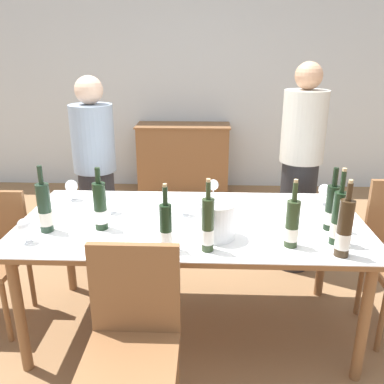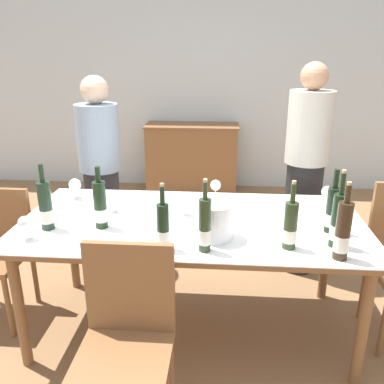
{
  "view_description": "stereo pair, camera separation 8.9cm",
  "coord_description": "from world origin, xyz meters",
  "views": [
    {
      "loc": [
        0.09,
        -2.23,
        1.74
      ],
      "look_at": [
        0.0,
        0.0,
        0.94
      ],
      "focal_mm": 38.0,
      "sensor_mm": 36.0,
      "label": 1
    },
    {
      "loc": [
        0.18,
        -2.22,
        1.74
      ],
      "look_at": [
        0.0,
        0.0,
        0.94
      ],
      "focal_mm": 38.0,
      "sensor_mm": 36.0,
      "label": 2
    }
  ],
  "objects": [
    {
      "name": "wine_glass_5",
      "position": [
        0.85,
        0.29,
        0.86
      ],
      "size": [
        0.08,
        0.08,
        0.14
      ],
      "color": "white",
      "rests_on": "dining_table"
    },
    {
      "name": "wine_bottle_3",
      "position": [
        -0.12,
        -0.37,
        0.88
      ],
      "size": [
        0.06,
        0.06,
        0.35
      ],
      "color": "black",
      "rests_on": "dining_table"
    },
    {
      "name": "person_host",
      "position": [
        -0.8,
        0.83,
        0.77
      ],
      "size": [
        0.33,
        0.33,
        1.55
      ],
      "color": "#2D2D33",
      "rests_on": "ground_plane"
    },
    {
      "name": "wine_bottle_7",
      "position": [
        -0.81,
        -0.18,
        0.89
      ],
      "size": [
        0.08,
        0.08,
        0.38
      ],
      "color": "#1E3323",
      "rests_on": "dining_table"
    },
    {
      "name": "ice_bucket",
      "position": [
        0.14,
        -0.22,
        0.87
      ],
      "size": [
        0.21,
        0.21,
        0.2
      ],
      "color": "white",
      "rests_on": "dining_table"
    },
    {
      "name": "ground_plane",
      "position": [
        0.0,
        0.0,
        0.0
      ],
      "size": [
        12.0,
        12.0,
        0.0
      ],
      "primitive_type": "plane",
      "color": "olive"
    },
    {
      "name": "wine_glass_2",
      "position": [
        -0.87,
        -0.33,
        0.86
      ],
      "size": [
        0.07,
        0.07,
        0.14
      ],
      "color": "white",
      "rests_on": "dining_table"
    },
    {
      "name": "person_guest_left",
      "position": [
        0.81,
        0.84,
        0.83
      ],
      "size": [
        0.33,
        0.33,
        1.65
      ],
      "color": "#262628",
      "rests_on": "ground_plane"
    },
    {
      "name": "wine_bottle_0",
      "position": [
        0.76,
        -0.4,
        0.9
      ],
      "size": [
        0.07,
        0.07,
        0.39
      ],
      "color": "#332314",
      "rests_on": "dining_table"
    },
    {
      "name": "wine_bottle_5",
      "position": [
        0.52,
        -0.31,
        0.88
      ],
      "size": [
        0.07,
        0.07,
        0.36
      ],
      "color": "#28381E",
      "rests_on": "dining_table"
    },
    {
      "name": "wine_bottle_1",
      "position": [
        0.09,
        -0.38,
        0.9
      ],
      "size": [
        0.06,
        0.06,
        0.38
      ],
      "color": "#28381E",
      "rests_on": "dining_table"
    },
    {
      "name": "wine_bottle_6",
      "position": [
        -0.51,
        -0.14,
        0.89
      ],
      "size": [
        0.07,
        0.07,
        0.36
      ],
      "color": "black",
      "rests_on": "dining_table"
    },
    {
      "name": "chair_near_front",
      "position": [
        -0.24,
        -0.73,
        0.52
      ],
      "size": [
        0.42,
        0.42,
        0.92
      ],
      "color": "brown",
      "rests_on": "ground_plane"
    },
    {
      "name": "wine_bottle_2",
      "position": [
        0.79,
        -0.09,
        0.89
      ],
      "size": [
        0.07,
        0.07,
        0.36
      ],
      "color": "black",
      "rests_on": "dining_table"
    },
    {
      "name": "back_wall",
      "position": [
        0.0,
        2.98,
        1.4
      ],
      "size": [
        8.0,
        0.1,
        2.8
      ],
      "color": "silver",
      "rests_on": "ground_plane"
    },
    {
      "name": "wine_glass_4",
      "position": [
        -0.06,
        0.08,
        0.86
      ],
      "size": [
        0.08,
        0.08,
        0.14
      ],
      "color": "white",
      "rests_on": "dining_table"
    },
    {
      "name": "dining_table",
      "position": [
        0.0,
        0.0,
        0.7
      ],
      "size": [
        2.04,
        1.01,
        0.76
      ],
      "color": "brown",
      "rests_on": "ground_plane"
    },
    {
      "name": "wine_glass_0",
      "position": [
        -0.82,
        0.31,
        0.86
      ],
      "size": [
        0.08,
        0.08,
        0.14
      ],
      "color": "white",
      "rests_on": "dining_table"
    },
    {
      "name": "wine_bottle_4",
      "position": [
        0.77,
        -0.27,
        0.9
      ],
      "size": [
        0.07,
        0.07,
        0.41
      ],
      "color": "black",
      "rests_on": "dining_table"
    },
    {
      "name": "wine_glass_1",
      "position": [
        -0.51,
        0.09,
        0.86
      ],
      "size": [
        0.07,
        0.07,
        0.14
      ],
      "color": "white",
      "rests_on": "dining_table"
    },
    {
      "name": "sideboard_cabinet",
      "position": [
        -0.21,
        2.69,
        0.43
      ],
      "size": [
        1.14,
        0.46,
        0.85
      ],
      "color": "brown",
      "rests_on": "ground_plane"
    },
    {
      "name": "wine_glass_3",
      "position": [
        0.13,
        0.38,
        0.85
      ],
      "size": [
        0.07,
        0.07,
        0.13
      ],
      "color": "white",
      "rests_on": "dining_table"
    }
  ]
}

